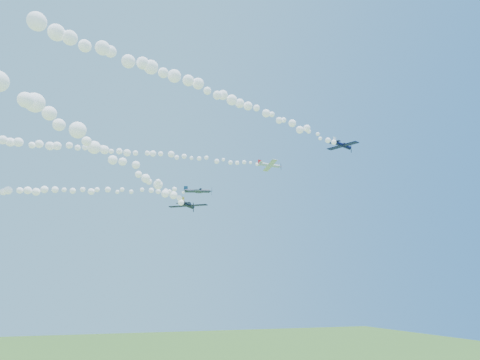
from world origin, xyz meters
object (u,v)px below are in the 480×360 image
object	(u,v)px
plane_white	(270,165)
plane_black	(188,205)
plane_navy	(343,145)
plane_grey	(198,191)

from	to	relation	value
plane_white	plane_black	bearing A→B (deg)	-132.86
plane_white	plane_navy	bearing A→B (deg)	-64.50
plane_white	plane_grey	xyz separation A→B (m)	(-21.88, -8.57, -11.19)
plane_black	plane_grey	bearing A→B (deg)	12.47
plane_white	plane_grey	size ratio (longest dim) A/B	1.03
plane_navy	plane_white	bearing A→B (deg)	91.36
plane_black	plane_white	bearing A→B (deg)	-14.48
plane_navy	plane_black	size ratio (longest dim) A/B	1.21
plane_white	plane_navy	xyz separation A→B (m)	(9.87, -21.04, -0.51)
plane_grey	plane_black	bearing A→B (deg)	-90.53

